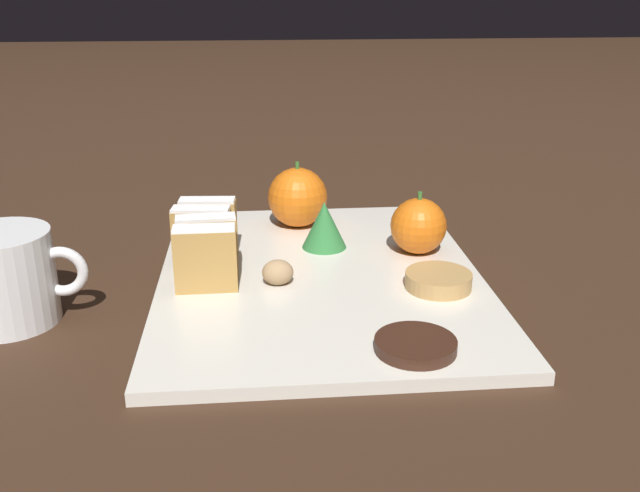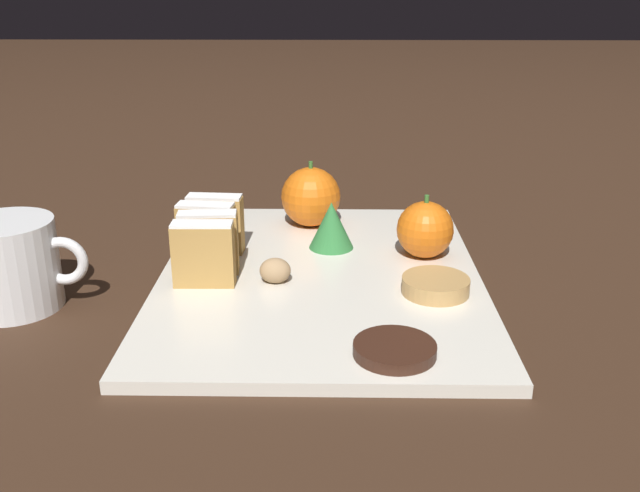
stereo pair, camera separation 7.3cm
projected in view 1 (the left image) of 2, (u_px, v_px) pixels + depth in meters
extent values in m
plane|color=#382316|center=(320.00, 283.00, 0.75)|extent=(6.00, 6.00, 0.00)
cube|color=silver|center=(320.00, 278.00, 0.75)|extent=(0.33, 0.43, 0.01)
cube|color=#B28442|center=(206.00, 260.00, 0.69)|extent=(0.06, 0.02, 0.06)
cube|color=white|center=(204.00, 228.00, 0.68)|extent=(0.06, 0.02, 0.00)
cube|color=#B28442|center=(207.00, 249.00, 0.72)|extent=(0.06, 0.03, 0.06)
cube|color=white|center=(205.00, 218.00, 0.71)|extent=(0.06, 0.03, 0.00)
cube|color=#B28442|center=(202.00, 239.00, 0.75)|extent=(0.06, 0.03, 0.06)
cube|color=white|center=(200.00, 209.00, 0.74)|extent=(0.06, 0.03, 0.00)
cube|color=#B28442|center=(209.00, 229.00, 0.78)|extent=(0.06, 0.03, 0.06)
cube|color=white|center=(207.00, 200.00, 0.77)|extent=(0.06, 0.03, 0.00)
sphere|color=orange|center=(298.00, 197.00, 0.87)|extent=(0.07, 0.07, 0.07)
cylinder|color=#38702D|center=(297.00, 166.00, 0.86)|extent=(0.00, 0.01, 0.01)
sphere|color=orange|center=(418.00, 226.00, 0.79)|extent=(0.06, 0.06, 0.06)
cylinder|color=#38702D|center=(420.00, 196.00, 0.78)|extent=(0.01, 0.01, 0.01)
ellipsoid|color=tan|center=(278.00, 272.00, 0.71)|extent=(0.03, 0.03, 0.03)
cylinder|color=#381E14|center=(416.00, 345.00, 0.59)|extent=(0.07, 0.07, 0.01)
cylinder|color=tan|center=(438.00, 280.00, 0.71)|extent=(0.07, 0.07, 0.02)
cone|color=#2D7538|center=(324.00, 225.00, 0.81)|extent=(0.05, 0.05, 0.05)
cylinder|color=white|center=(4.00, 278.00, 0.65)|extent=(0.09, 0.09, 0.09)
torus|color=white|center=(61.00, 272.00, 0.65)|extent=(0.05, 0.01, 0.05)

